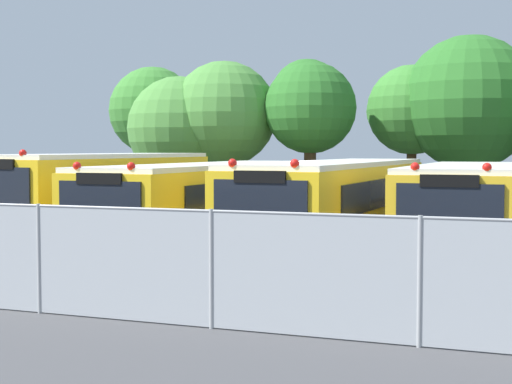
{
  "coord_description": "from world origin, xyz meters",
  "views": [
    {
      "loc": [
        6.92,
        -19.61,
        2.78
      ],
      "look_at": [
        -0.46,
        0.0,
        1.6
      ],
      "focal_mm": 53.93,
      "sensor_mm": 36.0,
      "label": 1
    }
  ],
  "objects_px": {
    "school_bus_0": "(103,194)",
    "tree_1": "(184,128)",
    "school_bus_2": "(339,202)",
    "traffic_cone": "(187,287)",
    "tree_5": "(475,103)",
    "tree_4": "(409,111)",
    "tree_2": "(227,113)",
    "school_bus_1": "(210,201)",
    "tree_3": "(309,104)",
    "school_bus_3": "(469,207)",
    "tree_0": "(150,111)"
  },
  "relations": [
    {
      "from": "tree_5",
      "to": "school_bus_0",
      "type": "bearing_deg",
      "value": -131.31
    },
    {
      "from": "tree_1",
      "to": "tree_3",
      "type": "distance_m",
      "value": 5.11
    },
    {
      "from": "tree_0",
      "to": "tree_2",
      "type": "xyz_separation_m",
      "value": [
        4.69,
        -2.32,
        -0.25
      ]
    },
    {
      "from": "tree_0",
      "to": "tree_5",
      "type": "bearing_deg",
      "value": 0.29
    },
    {
      "from": "school_bus_1",
      "to": "traffic_cone",
      "type": "xyz_separation_m",
      "value": [
        2.67,
        -7.02,
        -1.05
      ]
    },
    {
      "from": "school_bus_2",
      "to": "tree_3",
      "type": "height_order",
      "value": "tree_3"
    },
    {
      "from": "school_bus_0",
      "to": "tree_3",
      "type": "relative_size",
      "value": 1.5
    },
    {
      "from": "tree_2",
      "to": "tree_0",
      "type": "bearing_deg",
      "value": 153.63
    },
    {
      "from": "tree_5",
      "to": "school_bus_2",
      "type": "bearing_deg",
      "value": -103.65
    },
    {
      "from": "school_bus_3",
      "to": "tree_5",
      "type": "distance_m",
      "value": 10.98
    },
    {
      "from": "school_bus_0",
      "to": "school_bus_1",
      "type": "xyz_separation_m",
      "value": [
        3.34,
        0.18,
        -0.13
      ]
    },
    {
      "from": "school_bus_0",
      "to": "traffic_cone",
      "type": "xyz_separation_m",
      "value": [
        6.01,
        -6.84,
        -1.18
      ]
    },
    {
      "from": "school_bus_3",
      "to": "tree_2",
      "type": "bearing_deg",
      "value": -39.74
    },
    {
      "from": "school_bus_1",
      "to": "school_bus_3",
      "type": "relative_size",
      "value": 1.19
    },
    {
      "from": "school_bus_2",
      "to": "traffic_cone",
      "type": "distance_m",
      "value": 7.32
    },
    {
      "from": "traffic_cone",
      "to": "school_bus_0",
      "type": "bearing_deg",
      "value": 131.29
    },
    {
      "from": "school_bus_1",
      "to": "tree_2",
      "type": "xyz_separation_m",
      "value": [
        -2.94,
        8.27,
        2.85
      ]
    },
    {
      "from": "school_bus_2",
      "to": "tree_0",
      "type": "relative_size",
      "value": 1.82
    },
    {
      "from": "school_bus_2",
      "to": "tree_1",
      "type": "xyz_separation_m",
      "value": [
        -8.32,
        7.79,
        2.24
      ]
    },
    {
      "from": "school_bus_1",
      "to": "school_bus_2",
      "type": "height_order",
      "value": "school_bus_2"
    },
    {
      "from": "school_bus_0",
      "to": "tree_1",
      "type": "bearing_deg",
      "value": -79.15
    },
    {
      "from": "school_bus_0",
      "to": "school_bus_3",
      "type": "height_order",
      "value": "school_bus_0"
    },
    {
      "from": "tree_4",
      "to": "tree_5",
      "type": "bearing_deg",
      "value": -3.24
    },
    {
      "from": "school_bus_2",
      "to": "traffic_cone",
      "type": "height_order",
      "value": "school_bus_2"
    },
    {
      "from": "school_bus_3",
      "to": "tree_4",
      "type": "distance_m",
      "value": 11.51
    },
    {
      "from": "school_bus_0",
      "to": "tree_1",
      "type": "height_order",
      "value": "tree_1"
    },
    {
      "from": "tree_5",
      "to": "traffic_cone",
      "type": "bearing_deg",
      "value": -101.25
    },
    {
      "from": "school_bus_3",
      "to": "tree_1",
      "type": "xyz_separation_m",
      "value": [
        -11.65,
        7.76,
        2.28
      ]
    },
    {
      "from": "school_bus_3",
      "to": "school_bus_2",
      "type": "bearing_deg",
      "value": -0.01
    },
    {
      "from": "school_bus_2",
      "to": "tree_3",
      "type": "xyz_separation_m",
      "value": [
        -3.31,
        8.31,
        3.1
      ]
    },
    {
      "from": "school_bus_0",
      "to": "tree_1",
      "type": "xyz_separation_m",
      "value": [
        -1.34,
        8.12,
        2.15
      ]
    },
    {
      "from": "school_bus_3",
      "to": "tree_5",
      "type": "relative_size",
      "value": 1.35
    },
    {
      "from": "tree_5",
      "to": "school_bus_1",
      "type": "bearing_deg",
      "value": -120.15
    },
    {
      "from": "tree_1",
      "to": "tree_4",
      "type": "distance_m",
      "value": 8.87
    },
    {
      "from": "school_bus_0",
      "to": "school_bus_3",
      "type": "relative_size",
      "value": 0.97
    },
    {
      "from": "tree_0",
      "to": "school_bus_2",
      "type": "bearing_deg",
      "value": -42.82
    },
    {
      "from": "school_bus_2",
      "to": "school_bus_3",
      "type": "height_order",
      "value": "school_bus_2"
    },
    {
      "from": "school_bus_3",
      "to": "tree_0",
      "type": "xyz_separation_m",
      "value": [
        -14.6,
        10.41,
        3.1
      ]
    },
    {
      "from": "school_bus_0",
      "to": "tree_4",
      "type": "bearing_deg",
      "value": -121.13
    },
    {
      "from": "traffic_cone",
      "to": "tree_4",
      "type": "bearing_deg",
      "value": 86.76
    },
    {
      "from": "traffic_cone",
      "to": "school_bus_3",
      "type": "bearing_deg",
      "value": 59.2
    },
    {
      "from": "school_bus_2",
      "to": "tree_5",
      "type": "bearing_deg",
      "value": -102.51
    },
    {
      "from": "tree_2",
      "to": "tree_3",
      "type": "height_order",
      "value": "tree_2"
    },
    {
      "from": "school_bus_0",
      "to": "school_bus_1",
      "type": "relative_size",
      "value": 0.82
    },
    {
      "from": "school_bus_2",
      "to": "school_bus_0",
      "type": "bearing_deg",
      "value": 3.84
    },
    {
      "from": "school_bus_0",
      "to": "tree_5",
      "type": "height_order",
      "value": "tree_5"
    },
    {
      "from": "school_bus_1",
      "to": "tree_3",
      "type": "xyz_separation_m",
      "value": [
        0.33,
        8.46,
        3.14
      ]
    },
    {
      "from": "school_bus_0",
      "to": "school_bus_3",
      "type": "bearing_deg",
      "value": -176.56
    },
    {
      "from": "tree_2",
      "to": "traffic_cone",
      "type": "distance_m",
      "value": 16.75
    },
    {
      "from": "tree_2",
      "to": "traffic_cone",
      "type": "relative_size",
      "value": 11.38
    }
  ]
}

